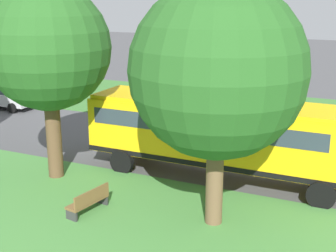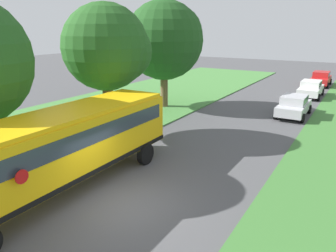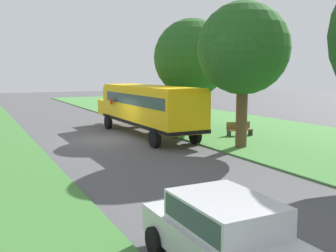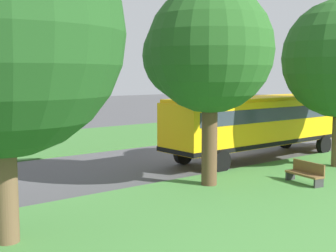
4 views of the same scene
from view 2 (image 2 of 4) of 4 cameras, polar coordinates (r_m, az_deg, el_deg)
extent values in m
plane|color=#4C4C4F|center=(12.44, -7.57, -13.49)|extent=(120.00, 120.00, 0.00)
cube|color=yellow|center=(13.33, -17.63, -3.04)|extent=(2.50, 10.50, 2.20)
cube|color=yellow|center=(12.99, -18.08, 1.86)|extent=(2.35, 10.29, 0.16)
cube|color=black|center=(13.68, -17.27, -6.91)|extent=(2.54, 10.54, 0.20)
cube|color=#2D3842|center=(13.38, -16.85, -0.82)|extent=(2.53, 9.24, 0.64)
cylinder|color=red|center=(10.59, -24.11, -8.09)|extent=(0.03, 0.44, 0.44)
cylinder|color=black|center=(15.59, -3.97, -4.87)|extent=(0.30, 1.00, 1.00)
cylinder|color=black|center=(17.06, -10.90, -3.20)|extent=(0.30, 1.00, 1.00)
cube|color=#B7B7BC|center=(25.59, 21.03, 3.00)|extent=(1.80, 4.40, 0.64)
cube|color=#B7B7BC|center=(25.32, 21.11, 4.30)|extent=(1.60, 2.20, 0.60)
cube|color=#2D3842|center=(25.32, 21.12, 4.34)|extent=(1.62, 2.02, 0.45)
cylinder|color=black|center=(27.25, 19.68, 3.23)|extent=(0.22, 0.64, 0.64)
cylinder|color=black|center=(26.99, 23.41, 2.70)|extent=(0.22, 0.64, 0.64)
cylinder|color=black|center=(24.40, 18.24, 1.87)|extent=(0.22, 0.64, 0.64)
cylinder|color=black|center=(24.10, 22.39, 1.26)|extent=(0.22, 0.64, 0.64)
cube|color=silver|center=(33.44, 23.58, 5.73)|extent=(1.80, 4.40, 0.64)
cube|color=silver|center=(33.20, 23.66, 6.74)|extent=(1.60, 2.20, 0.60)
cube|color=#2D3842|center=(33.20, 23.67, 6.78)|extent=(1.62, 2.02, 0.45)
cylinder|color=black|center=(35.08, 22.41, 5.79)|extent=(0.22, 0.64, 0.64)
cylinder|color=black|center=(34.87, 25.32, 5.38)|extent=(0.22, 0.64, 0.64)
cylinder|color=black|center=(32.16, 21.55, 4.99)|extent=(0.22, 0.64, 0.64)
cylinder|color=black|center=(31.94, 24.72, 4.55)|extent=(0.22, 0.64, 0.64)
cube|color=#B21E1E|center=(40.59, 25.03, 7.28)|extent=(1.80, 4.40, 0.64)
cube|color=#B21E1E|center=(40.66, 25.16, 8.17)|extent=(1.60, 2.20, 0.60)
cube|color=#2D3842|center=(40.66, 25.17, 8.19)|extent=(1.62, 2.02, 0.45)
cylinder|color=black|center=(39.09, 26.03, 6.37)|extent=(0.22, 0.64, 0.64)
cylinder|color=black|center=(39.27, 23.42, 6.73)|extent=(0.22, 0.64, 0.64)
cylinder|color=black|center=(42.04, 26.43, 6.93)|extent=(0.22, 0.64, 0.64)
cylinder|color=black|center=(42.21, 24.00, 7.27)|extent=(0.22, 0.64, 0.64)
cylinder|color=brown|center=(19.24, -10.29, 2.90)|extent=(0.59, 0.59, 3.43)
sphere|color=#23561E|center=(18.73, -10.85, 13.36)|extent=(4.76, 4.76, 4.76)
sphere|color=#23561E|center=(18.75, -7.98, 12.77)|extent=(3.31, 3.31, 3.31)
cylinder|color=brown|center=(26.54, -0.68, 6.49)|extent=(0.59, 0.59, 3.01)
sphere|color=#1E4C1C|center=(26.13, -0.71, 14.70)|extent=(6.09, 6.09, 6.09)
sphere|color=#1E4C1C|center=(26.01, 1.19, 15.87)|extent=(4.20, 4.20, 4.20)
cube|color=brown|center=(19.15, -20.91, -1.97)|extent=(1.66, 0.76, 0.08)
cube|color=brown|center=(18.98, -21.56, -1.41)|extent=(1.59, 0.33, 0.44)
cube|color=#333333|center=(18.60, -19.72, -3.12)|extent=(0.15, 0.46, 0.45)
cube|color=#333333|center=(19.85, -21.89, -2.12)|extent=(0.15, 0.46, 0.45)
camera|label=1|loc=(26.57, -55.30, 11.74)|focal=50.00mm
camera|label=3|loc=(30.69, 31.86, 10.11)|focal=42.00mm
camera|label=4|loc=(36.34, -13.21, 13.28)|focal=50.00mm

